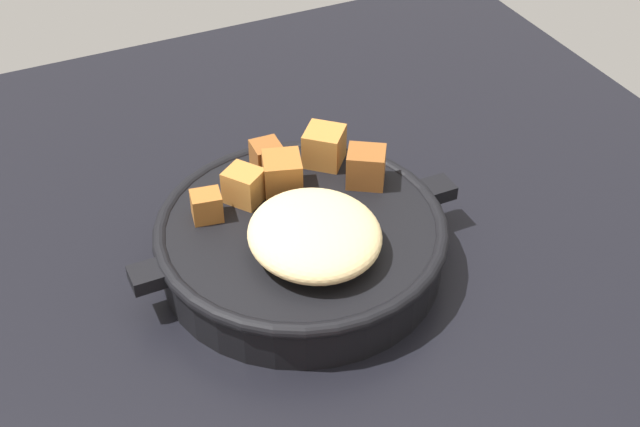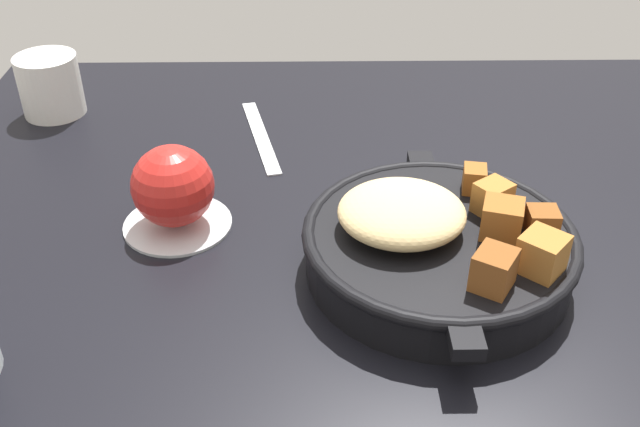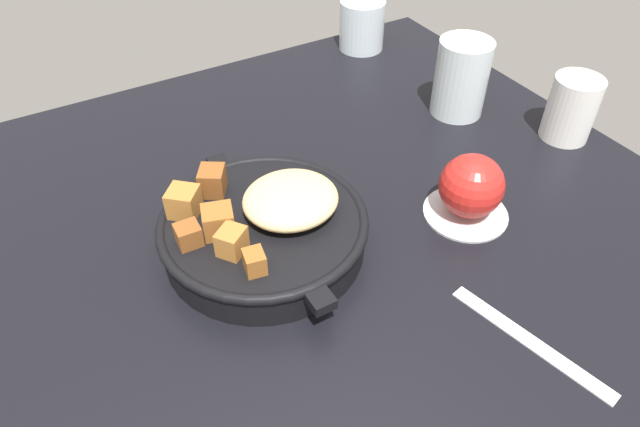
{
  "view_description": "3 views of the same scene",
  "coord_description": "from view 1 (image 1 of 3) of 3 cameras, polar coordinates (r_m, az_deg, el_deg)",
  "views": [
    {
      "loc": [
        18.44,
        42.37,
        47.48
      ],
      "look_at": [
        -2.23,
        -1.82,
        7.65
      ],
      "focal_mm": 47.79,
      "sensor_mm": 36.0,
      "label": 1
    },
    {
      "loc": [
        -51.89,
        5.89,
        40.12
      ],
      "look_at": [
        0.44,
        5.14,
        4.49
      ],
      "focal_mm": 41.05,
      "sensor_mm": 36.0,
      "label": 2
    },
    {
      "loc": [
        41.34,
        -22.92,
        47.09
      ],
      "look_at": [
        2.11,
        -0.11,
        6.16
      ],
      "focal_mm": 32.3,
      "sensor_mm": 36.0,
      "label": 3
    }
  ],
  "objects": [
    {
      "name": "ground_plane",
      "position": [
        0.67,
        -1.08,
        -7.27
      ],
      "size": [
        90.21,
        94.76,
        2.4
      ],
      "primitive_type": "cube",
      "color": "black"
    },
    {
      "name": "cast_iron_skillet",
      "position": [
        0.68,
        -1.19,
        -1.59
      ],
      "size": [
        27.76,
        23.45,
        7.65
      ],
      "color": "black",
      "rests_on": "ground_plane"
    }
  ]
}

